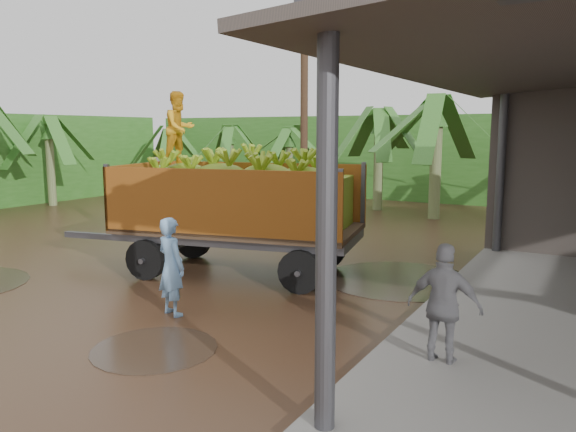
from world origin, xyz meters
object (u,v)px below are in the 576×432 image
object	(u,v)px
man_blue	(171,266)
utility_pole	(304,94)
banana_trailer	(239,204)
man_grey	(444,306)

from	to	relation	value
man_blue	utility_pole	xyz separation A→B (m)	(-2.64, 9.39, 3.32)
banana_trailer	utility_pole	distance (m)	7.45
banana_trailer	man_blue	bearing A→B (deg)	-90.01
man_blue	utility_pole	bearing A→B (deg)	-58.76
banana_trailer	man_grey	bearing A→B (deg)	-40.28
man_blue	utility_pole	size ratio (longest dim) A/B	0.20
man_grey	utility_pole	xyz separation A→B (m)	(-6.96, 9.27, 3.32)
banana_trailer	man_blue	size ratio (longest dim) A/B	4.30
banana_trailer	man_blue	distance (m)	2.88
banana_trailer	man_blue	xyz separation A→B (m)	(0.59, -2.74, -0.66)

